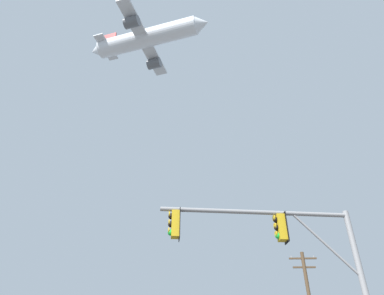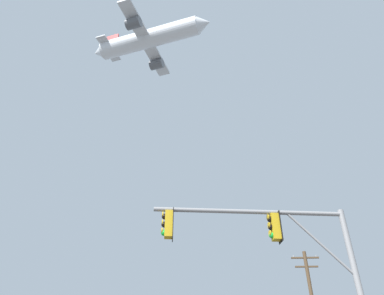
{
  "view_description": "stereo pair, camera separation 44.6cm",
  "coord_description": "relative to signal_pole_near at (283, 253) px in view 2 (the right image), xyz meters",
  "views": [
    {
      "loc": [
        0.47,
        -5.24,
        1.44
      ],
      "look_at": [
        -0.16,
        16.95,
        15.83
      ],
      "focal_mm": 33.35,
      "sensor_mm": 36.0,
      "label": 1
    },
    {
      "loc": [
        0.91,
        -5.22,
        1.44
      ],
      "look_at": [
        -0.16,
        16.95,
        15.83
      ],
      "focal_mm": 33.35,
      "sensor_mm": 36.0,
      "label": 2
    }
  ],
  "objects": [
    {
      "name": "signal_pole_near",
      "position": [
        0.0,
        0.0,
        0.0
      ],
      "size": [
        6.57,
        1.02,
        6.38
      ],
      "color": "gray",
      "rests_on": "ground"
    },
    {
      "name": "airplane",
      "position": [
        -11.01,
        25.93,
        41.72
      ],
      "size": [
        19.87,
        15.35,
        5.47
      ],
      "color": "white"
    }
  ]
}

